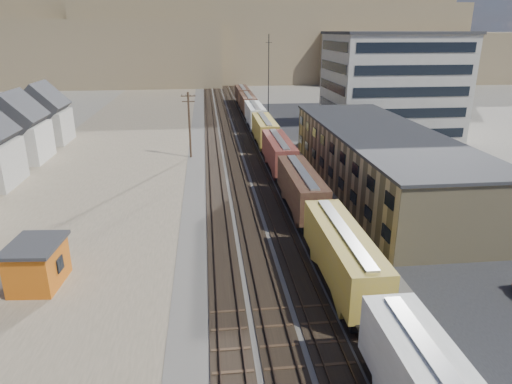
{
  "coord_description": "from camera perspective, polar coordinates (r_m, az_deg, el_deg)",
  "views": [
    {
      "loc": [
        -6.01,
        -27.09,
        18.53
      ],
      "look_at": [
        -1.19,
        16.47,
        3.0
      ],
      "focal_mm": 32.0,
      "sensor_mm": 36.0,
      "label": 1
    }
  ],
  "objects": [
    {
      "name": "ballast_bed",
      "position": [
        79.5,
        -1.82,
        6.05
      ],
      "size": [
        18.0,
        200.0,
        0.06
      ],
      "primitive_type": "cube",
      "color": "#4C4742",
      "rests_on": "ground"
    },
    {
      "name": "asphalt_lot",
      "position": [
        70.58,
        17.35,
        3.41
      ],
      "size": [
        26.0,
        120.0,
        0.04
      ],
      "primitive_type": "cube",
      "color": "#232326",
      "rests_on": "ground"
    },
    {
      "name": "office_tower",
      "position": [
        89.27,
        16.5,
        12.78
      ],
      "size": [
        22.6,
        18.6,
        18.45
      ],
      "color": "#9E998E",
      "rests_on": "ground"
    },
    {
      "name": "rail_tracks",
      "position": [
        79.44,
        -2.22,
        6.09
      ],
      "size": [
        11.4,
        200.0,
        0.24
      ],
      "color": "black",
      "rests_on": "ground"
    },
    {
      "name": "hills_north",
      "position": [
        195.16,
        -4.74,
        18.15
      ],
      "size": [
        265.0,
        80.0,
        32.0
      ],
      "color": "brown",
      "rests_on": "ground"
    },
    {
      "name": "ground",
      "position": [
        33.36,
        5.31,
        -14.32
      ],
      "size": [
        300.0,
        300.0,
        0.0
      ],
      "primitive_type": "plane",
      "color": "#6B6356",
      "rests_on": "ground"
    },
    {
      "name": "radio_mast",
      "position": [
        88.41,
        1.57,
        13.4
      ],
      "size": [
        1.2,
        0.16,
        18.0
      ],
      "color": "black",
      "rests_on": "ground"
    },
    {
      "name": "utility_pole_north",
      "position": [
        70.39,
        -8.32,
        8.47
      ],
      "size": [
        2.2,
        0.32,
        10.0
      ],
      "color": "#382619",
      "rests_on": "ground"
    },
    {
      "name": "parked_car_far",
      "position": [
        94.28,
        16.2,
        7.89
      ],
      "size": [
        3.52,
        4.95,
        1.56
      ],
      "primitive_type": "imported",
      "rotation": [
        0.0,
        0.0,
        -0.41
      ],
      "color": "white",
      "rests_on": "ground"
    },
    {
      "name": "freight_train",
      "position": [
        70.22,
        1.89,
        6.55
      ],
      "size": [
        3.0,
        119.74,
        4.46
      ],
      "color": "black",
      "rests_on": "ground"
    },
    {
      "name": "warehouse",
      "position": [
        58.09,
        15.14,
        3.99
      ],
      "size": [
        12.4,
        40.4,
        7.25
      ],
      "color": "#9D8B63",
      "rests_on": "ground"
    },
    {
      "name": "maintenance_shed",
      "position": [
        38.8,
        -25.65,
        -8.09
      ],
      "size": [
        4.12,
        5.12,
        3.54
      ],
      "color": "#C05A12",
      "rests_on": "ground"
    },
    {
      "name": "dirt_yard",
      "position": [
        70.99,
        -17.48,
        3.48
      ],
      "size": [
        24.0,
        180.0,
        0.03
      ],
      "primitive_type": "cube",
      "color": "#6C604A",
      "rests_on": "ground"
    },
    {
      "name": "parked_car_blue",
      "position": [
        74.73,
        15.57,
        4.97
      ],
      "size": [
        5.06,
        5.03,
        1.36
      ],
      "primitive_type": "imported",
      "rotation": [
        0.0,
        0.0,
        0.79
      ],
      "color": "navy",
      "rests_on": "ground"
    }
  ]
}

